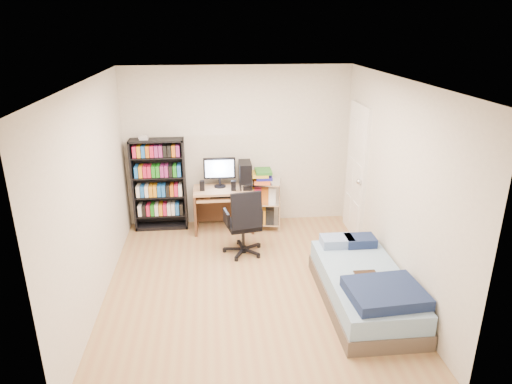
{
  "coord_description": "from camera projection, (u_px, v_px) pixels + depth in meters",
  "views": [
    {
      "loc": [
        -0.42,
        -4.94,
        3.07
      ],
      "look_at": [
        0.12,
        0.4,
        1.08
      ],
      "focal_mm": 32.0,
      "sensor_mm": 36.0,
      "label": 1
    }
  ],
  "objects": [
    {
      "name": "room",
      "position": [
        249.0,
        191.0,
        5.28
      ],
      "size": [
        3.58,
        4.08,
        2.58
      ],
      "color": "#A18050",
      "rests_on": "ground"
    },
    {
      "name": "bed",
      "position": [
        365.0,
        287.0,
        5.23
      ],
      "size": [
        0.9,
        1.8,
        0.51
      ],
      "color": "#51463C",
      "rests_on": "room"
    },
    {
      "name": "media_shelf",
      "position": [
        159.0,
        184.0,
        7.06
      ],
      "size": [
        0.81,
        0.27,
        1.5
      ],
      "color": "black",
      "rests_on": "room"
    },
    {
      "name": "wire_cart",
      "position": [
        262.0,
        190.0,
        7.1
      ],
      "size": [
        0.65,
        0.51,
        0.96
      ],
      "rotation": [
        0.0,
        0.0,
        -0.16
      ],
      "color": "white",
      "rests_on": "room"
    },
    {
      "name": "computer_desk",
      "position": [
        229.0,
        191.0,
        7.09
      ],
      "size": [
        0.91,
        0.53,
        1.15
      ],
      "color": "tan",
      "rests_on": "room"
    },
    {
      "name": "door",
      "position": [
        356.0,
        171.0,
        6.79
      ],
      "size": [
        0.12,
        0.8,
        2.0
      ],
      "color": "white",
      "rests_on": "room"
    },
    {
      "name": "office_chair",
      "position": [
        244.0,
        234.0,
        6.37
      ],
      "size": [
        0.68,
        0.68,
        0.97
      ],
      "rotation": [
        0.0,
        0.0,
        0.19
      ],
      "color": "black",
      "rests_on": "room"
    }
  ]
}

